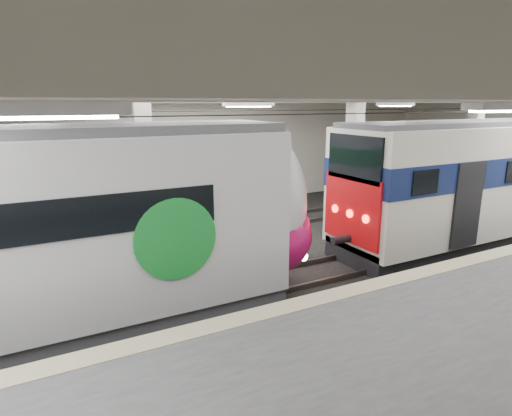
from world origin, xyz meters
TOP-DOWN VIEW (x-y plane):
  - station_hall at (0.00, -1.74)m, footprint 36.00×24.00m
  - modern_emu at (-5.81, -0.00)m, footprint 14.14×2.92m
  - older_rer at (9.05, 0.00)m, footprint 13.32×2.94m

SIDE VIEW (x-z plane):
  - modern_emu at x=-5.81m, z-range -0.04..4.51m
  - older_rer at x=9.05m, z-range 0.11..4.51m
  - station_hall at x=0.00m, z-range 0.37..6.12m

